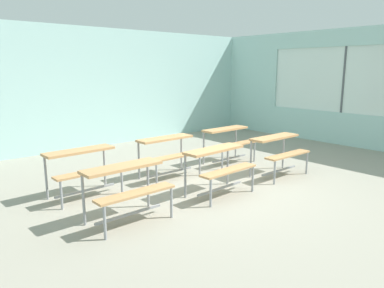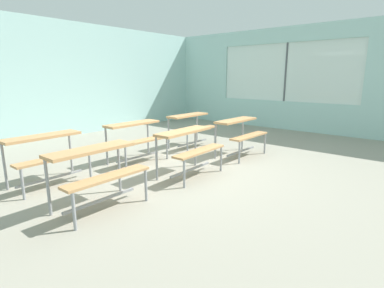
{
  "view_description": "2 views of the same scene",
  "coord_description": "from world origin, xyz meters",
  "px_view_note": "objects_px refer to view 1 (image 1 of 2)",
  "views": [
    {
      "loc": [
        -4.23,
        -4.2,
        2.01
      ],
      "look_at": [
        -0.27,
        0.41,
        0.73
      ],
      "focal_mm": 34.06,
      "sensor_mm": 36.0,
      "label": 1
    },
    {
      "loc": [
        -3.8,
        -3.3,
        1.6
      ],
      "look_at": [
        -0.26,
        -0.29,
        0.54
      ],
      "focal_mm": 28.0,
      "sensor_mm": 36.0,
      "label": 2
    }
  ],
  "objects_px": {
    "desk_bench_r0c2": "(279,146)",
    "desk_bench_r1c0": "(83,162)",
    "desk_bench_r1c2": "(229,137)",
    "desk_bench_r0c1": "(219,160)",
    "desk_bench_r0c0": "(127,180)",
    "desk_bench_r1c1": "(169,148)"
  },
  "relations": [
    {
      "from": "desk_bench_r1c0",
      "to": "desk_bench_r1c2",
      "type": "bearing_deg",
      "value": -2.11
    },
    {
      "from": "desk_bench_r0c1",
      "to": "desk_bench_r0c2",
      "type": "height_order",
      "value": "same"
    },
    {
      "from": "desk_bench_r0c0",
      "to": "desk_bench_r1c2",
      "type": "bearing_deg",
      "value": 20.33
    },
    {
      "from": "desk_bench_r1c1",
      "to": "desk_bench_r1c2",
      "type": "height_order",
      "value": "same"
    },
    {
      "from": "desk_bench_r0c0",
      "to": "desk_bench_r1c0",
      "type": "xyz_separation_m",
      "value": [
        -0.03,
        1.28,
        0.0
      ]
    },
    {
      "from": "desk_bench_r0c2",
      "to": "desk_bench_r1c0",
      "type": "height_order",
      "value": "same"
    },
    {
      "from": "desk_bench_r1c0",
      "to": "desk_bench_r0c0",
      "type": "bearing_deg",
      "value": -90.24
    },
    {
      "from": "desk_bench_r0c1",
      "to": "desk_bench_r1c2",
      "type": "distance_m",
      "value": 2.03
    },
    {
      "from": "desk_bench_r0c2",
      "to": "desk_bench_r0c1",
      "type": "bearing_deg",
      "value": -179.0
    },
    {
      "from": "desk_bench_r0c1",
      "to": "desk_bench_r1c2",
      "type": "xyz_separation_m",
      "value": [
        1.57,
        1.28,
        0.0
      ]
    },
    {
      "from": "desk_bench_r1c1",
      "to": "desk_bench_r0c0",
      "type": "bearing_deg",
      "value": -142.89
    },
    {
      "from": "desk_bench_r0c2",
      "to": "desk_bench_r1c2",
      "type": "bearing_deg",
      "value": 91.68
    },
    {
      "from": "desk_bench_r0c1",
      "to": "desk_bench_r1c0",
      "type": "relative_size",
      "value": 1.01
    },
    {
      "from": "desk_bench_r1c0",
      "to": "desk_bench_r1c2",
      "type": "distance_m",
      "value": 3.26
    },
    {
      "from": "desk_bench_r0c0",
      "to": "desk_bench_r1c0",
      "type": "height_order",
      "value": "same"
    },
    {
      "from": "desk_bench_r0c2",
      "to": "desk_bench_r1c1",
      "type": "xyz_separation_m",
      "value": [
        -1.63,
        1.26,
        0.0
      ]
    },
    {
      "from": "desk_bench_r0c0",
      "to": "desk_bench_r1c0",
      "type": "distance_m",
      "value": 1.28
    },
    {
      "from": "desk_bench_r0c1",
      "to": "desk_bench_r1c2",
      "type": "relative_size",
      "value": 1.02
    },
    {
      "from": "desk_bench_r0c0",
      "to": "desk_bench_r0c1",
      "type": "bearing_deg",
      "value": -2.11
    },
    {
      "from": "desk_bench_r1c0",
      "to": "desk_bench_r0c1",
      "type": "bearing_deg",
      "value": -39.53
    },
    {
      "from": "desk_bench_r0c0",
      "to": "desk_bench_r1c1",
      "type": "relative_size",
      "value": 1.01
    },
    {
      "from": "desk_bench_r1c0",
      "to": "desk_bench_r1c2",
      "type": "relative_size",
      "value": 1.01
    }
  ]
}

